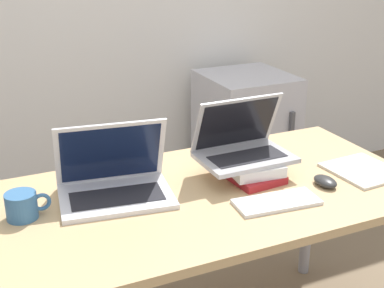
% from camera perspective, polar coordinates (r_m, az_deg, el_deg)
% --- Properties ---
extents(desk, '(1.45, 0.76, 0.72)m').
position_cam_1_polar(desk, '(1.85, 2.10, -7.08)').
color(desk, tan).
rests_on(desk, ground_plane).
extents(laptop_left, '(0.39, 0.31, 0.25)m').
position_cam_1_polar(laptop_left, '(1.77, -8.28, -4.02)').
color(laptop_left, silver).
rests_on(laptop_left, desk).
extents(book_stack, '(0.20, 0.28, 0.06)m').
position_cam_1_polar(book_stack, '(1.91, 6.10, -2.56)').
color(book_stack, maroon).
rests_on(book_stack, desk).
extents(laptop_on_books, '(0.33, 0.22, 0.22)m').
position_cam_1_polar(laptop_on_books, '(1.89, 5.39, -0.20)').
color(laptop_on_books, '#B2B2B7').
rests_on(laptop_on_books, book_stack).
extents(wireless_keyboard, '(0.28, 0.14, 0.01)m').
position_cam_1_polar(wireless_keyboard, '(1.74, 9.03, -6.11)').
color(wireless_keyboard, white).
rests_on(wireless_keyboard, desk).
extents(mouse, '(0.06, 0.10, 0.03)m').
position_cam_1_polar(mouse, '(1.89, 14.03, -3.88)').
color(mouse, '#2D2D2D').
rests_on(mouse, desk).
extents(notepad, '(0.24, 0.26, 0.01)m').
position_cam_1_polar(notepad, '(2.04, 17.78, -2.69)').
color(notepad, silver).
rests_on(notepad, desk).
extents(mug, '(0.14, 0.10, 0.08)m').
position_cam_1_polar(mug, '(1.70, -17.63, -6.29)').
color(mug, teal).
rests_on(mug, desk).
extents(mini_fridge, '(0.47, 0.50, 0.80)m').
position_cam_1_polar(mini_fridge, '(3.10, 5.64, 0.16)').
color(mini_fridge, silver).
rests_on(mini_fridge, ground_plane).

